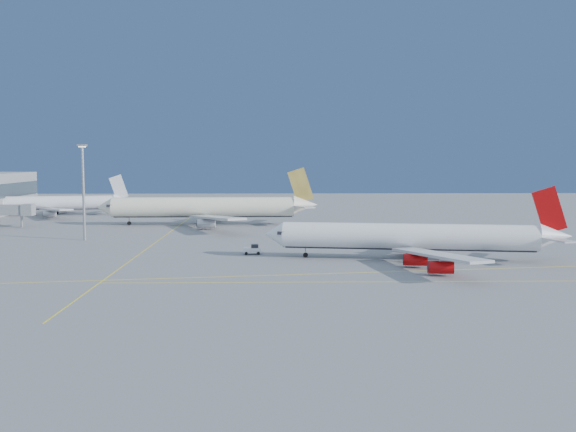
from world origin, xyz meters
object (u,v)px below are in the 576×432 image
object	(u,v)px
airliner_etihad	(208,207)
light_mast	(83,184)
pushback_tug	(253,250)
airliner_virgin	(415,237)
airliner_third	(54,203)

from	to	relation	value
airliner_etihad	light_mast	bearing A→B (deg)	-128.07
pushback_tug	light_mast	distance (m)	51.10
airliner_virgin	airliner_third	distance (m)	148.36
airliner_virgin	pushback_tug	size ratio (longest dim) A/B	15.94
airliner_etihad	airliner_third	size ratio (longest dim) A/B	1.25
airliner_third	pushback_tug	world-z (taller)	airliner_third
airliner_virgin	light_mast	world-z (taller)	light_mast
airliner_virgin	airliner_etihad	distance (m)	84.04
airliner_third	pushback_tug	xyz separation A→B (m)	(74.09, -94.39, -3.43)
airliner_virgin	light_mast	xyz separation A→B (m)	(-76.00, 32.61, 9.56)
airliner_virgin	airliner_etihad	xyz separation A→B (m)	(-48.59, 68.56, 0.82)
airliner_virgin	airliner_etihad	bearing A→B (deg)	134.22
airliner_third	light_mast	bearing A→B (deg)	-74.74
airliner_virgin	pushback_tug	world-z (taller)	airliner_virgin
airliner_third	light_mast	world-z (taller)	light_mast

